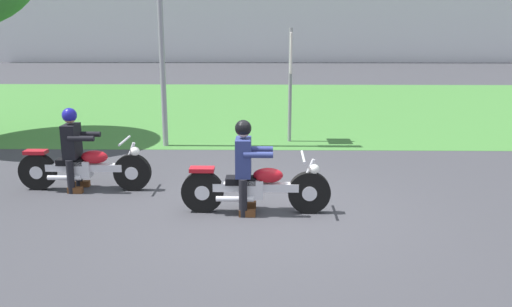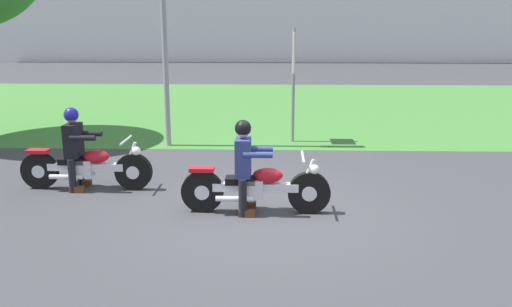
{
  "view_description": "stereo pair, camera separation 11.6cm",
  "coord_description": "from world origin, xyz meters",
  "px_view_note": "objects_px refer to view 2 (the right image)",
  "views": [
    {
      "loc": [
        -0.02,
        -7.47,
        2.79
      ],
      "look_at": [
        -0.15,
        0.25,
        0.85
      ],
      "focal_mm": 37.64,
      "sensor_mm": 36.0,
      "label": 1
    },
    {
      "loc": [
        0.1,
        -7.47,
        2.79
      ],
      "look_at": [
        -0.15,
        0.25,
        0.85
      ],
      "focal_mm": 37.64,
      "sensor_mm": 36.0,
      "label": 2
    }
  ],
  "objects_px": {
    "rider_follow": "(75,142)",
    "sign_banner": "(293,67)",
    "rider_lead": "(244,159)",
    "motorcycle_follow": "(87,167)",
    "motorcycle_lead": "(256,187)"
  },
  "relations": [
    {
      "from": "motorcycle_lead",
      "to": "rider_follow",
      "type": "bearing_deg",
      "value": 161.63
    },
    {
      "from": "rider_lead",
      "to": "rider_follow",
      "type": "distance_m",
      "value": 3.05
    },
    {
      "from": "rider_lead",
      "to": "sign_banner",
      "type": "xyz_separation_m",
      "value": [
        0.86,
        4.77,
        0.91
      ]
    },
    {
      "from": "rider_follow",
      "to": "sign_banner",
      "type": "height_order",
      "value": "sign_banner"
    },
    {
      "from": "rider_follow",
      "to": "sign_banner",
      "type": "bearing_deg",
      "value": 45.4
    },
    {
      "from": "rider_follow",
      "to": "motorcycle_lead",
      "type": "bearing_deg",
      "value": -18.37
    },
    {
      "from": "motorcycle_follow",
      "to": "sign_banner",
      "type": "relative_size",
      "value": 0.85
    },
    {
      "from": "rider_follow",
      "to": "rider_lead",
      "type": "bearing_deg",
      "value": -19.33
    },
    {
      "from": "motorcycle_lead",
      "to": "rider_lead",
      "type": "distance_m",
      "value": 0.46
    },
    {
      "from": "rider_lead",
      "to": "motorcycle_follow",
      "type": "distance_m",
      "value": 2.92
    },
    {
      "from": "rider_lead",
      "to": "sign_banner",
      "type": "height_order",
      "value": "sign_banner"
    },
    {
      "from": "motorcycle_follow",
      "to": "sign_banner",
      "type": "distance_m",
      "value": 5.34
    },
    {
      "from": "motorcycle_follow",
      "to": "rider_follow",
      "type": "xyz_separation_m",
      "value": [
        -0.17,
        0.0,
        0.43
      ]
    },
    {
      "from": "motorcycle_follow",
      "to": "sign_banner",
      "type": "height_order",
      "value": "sign_banner"
    },
    {
      "from": "motorcycle_lead",
      "to": "rider_follow",
      "type": "relative_size",
      "value": 1.58
    }
  ]
}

